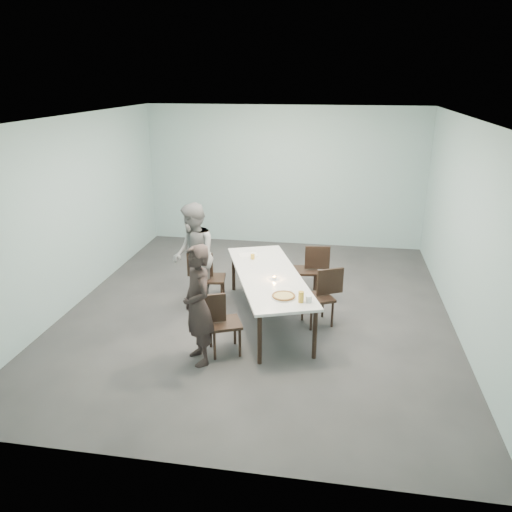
% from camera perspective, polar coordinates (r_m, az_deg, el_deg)
% --- Properties ---
extents(ground, '(7.00, 7.00, 0.00)m').
position_cam_1_polar(ground, '(8.11, 0.26, -6.13)').
color(ground, '#333335').
rests_on(ground, ground).
extents(room_shell, '(6.02, 7.02, 3.01)m').
position_cam_1_polar(room_shell, '(7.45, 0.29, 8.02)').
color(room_shell, '#96B9BD').
rests_on(room_shell, ground).
extents(table, '(1.73, 2.75, 0.75)m').
position_cam_1_polar(table, '(7.52, 1.46, -2.50)').
color(table, white).
rests_on(table, ground).
extents(chair_near_left, '(0.65, 0.55, 0.87)m').
position_cam_1_polar(chair_near_left, '(6.72, -4.29, -7.22)').
color(chair_near_left, black).
rests_on(chair_near_left, ground).
extents(chair_far_left, '(0.64, 0.47, 0.87)m').
position_cam_1_polar(chair_far_left, '(8.20, -5.62, -2.10)').
color(chair_far_left, black).
rests_on(chair_far_left, ground).
extents(chair_near_right, '(0.65, 0.56, 0.87)m').
position_cam_1_polar(chair_near_right, '(7.55, 7.65, -4.17)').
color(chair_near_right, black).
rests_on(chair_near_right, ground).
extents(chair_far_right, '(0.63, 0.46, 0.87)m').
position_cam_1_polar(chair_far_right, '(8.53, 6.25, -1.23)').
color(chair_far_right, black).
rests_on(chair_far_right, ground).
extents(diner_near, '(0.65, 0.70, 1.61)m').
position_cam_1_polar(diner_near, '(6.42, -6.67, -5.62)').
color(diner_near, black).
rests_on(diner_near, ground).
extents(diner_far, '(0.91, 1.01, 1.71)m').
position_cam_1_polar(diner_far, '(8.00, -7.14, -0.01)').
color(diner_far, gray).
rests_on(diner_far, ground).
extents(pizza, '(0.34, 0.34, 0.04)m').
position_cam_1_polar(pizza, '(6.73, 3.18, -4.60)').
color(pizza, white).
rests_on(pizza, table).
extents(side_plate, '(0.18, 0.18, 0.01)m').
position_cam_1_polar(side_plate, '(6.97, 3.35, -3.85)').
color(side_plate, white).
rests_on(side_plate, table).
extents(beer_glass, '(0.08, 0.08, 0.15)m').
position_cam_1_polar(beer_glass, '(6.59, 5.17, -4.68)').
color(beer_glass, gold).
rests_on(beer_glass, table).
extents(water_tumbler, '(0.08, 0.08, 0.09)m').
position_cam_1_polar(water_tumbler, '(6.61, 6.04, -4.91)').
color(water_tumbler, silver).
rests_on(water_tumbler, table).
extents(tealight, '(0.06, 0.06, 0.05)m').
position_cam_1_polar(tealight, '(7.31, 2.11, -2.53)').
color(tealight, silver).
rests_on(tealight, table).
extents(amber_tumbler, '(0.07, 0.07, 0.08)m').
position_cam_1_polar(amber_tumbler, '(8.11, -0.39, -0.07)').
color(amber_tumbler, gold).
rests_on(amber_tumbler, table).
extents(menu, '(0.36, 0.31, 0.01)m').
position_cam_1_polar(menu, '(8.30, -0.94, 0.15)').
color(menu, silver).
rests_on(menu, table).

